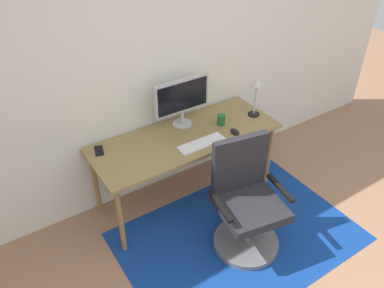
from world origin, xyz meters
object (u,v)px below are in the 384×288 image
computer_mouse (235,131)px  cell_phone (99,151)px  monitor (182,98)px  keyboard (202,144)px  office_chair (246,207)px  coffee_cup (221,120)px  desk_lamp (256,90)px  desk (186,142)px

computer_mouse → cell_phone: (-1.12, 0.40, -0.01)m
monitor → cell_phone: 0.85m
keyboard → office_chair: office_chair is taller
computer_mouse → coffee_cup: coffee_cup is taller
desk_lamp → coffee_cup: bearing=175.1°
coffee_cup → cell_phone: 1.12m
keyboard → desk_lamp: bearing=11.1°
computer_mouse → office_chair: 0.69m
monitor → desk_lamp: monitor is taller
desk → keyboard: (0.04, -0.18, 0.07)m
cell_phone → keyboard: bearing=-10.8°
monitor → desk_lamp: size_ratio=1.45×
monitor → computer_mouse: bearing=-50.8°
coffee_cup → cell_phone: bearing=168.6°
desk_lamp → computer_mouse: bearing=-156.5°
desk_lamp → keyboard: bearing=-168.9°
keyboard → desk_lamp: 0.75m
monitor → computer_mouse: 0.56m
desk → keyboard: bearing=-77.0°
computer_mouse → desk_lamp: bearing=23.5°
coffee_cup → keyboard: bearing=-153.1°
monitor → keyboard: (-0.03, -0.37, -0.26)m
coffee_cup → desk: bearing=177.7°
monitor → computer_mouse: (0.31, -0.38, -0.26)m
coffee_cup → desk_lamp: 0.42m
keyboard → office_chair: size_ratio=0.44×
computer_mouse → coffee_cup: 0.19m
desk → keyboard: keyboard is taller
cell_phone → desk: bearing=0.1°
cell_phone → monitor: bearing=14.4°
coffee_cup → desk_lamp: bearing=-4.9°
computer_mouse → office_chair: bearing=-117.6°
desk → computer_mouse: computer_mouse is taller
monitor → keyboard: 0.45m
office_chair → keyboard: bearing=107.4°
desk → monitor: monitor is taller
desk → desk_lamp: (0.74, -0.05, 0.32)m
desk_lamp → office_chair: desk_lamp is taller
monitor → cell_phone: monitor is taller
keyboard → desk: bearing=103.0°
cell_phone → desk_lamp: desk_lamp is taller
office_chair → desk: bearing=108.9°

